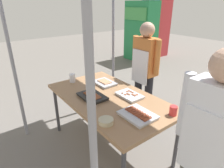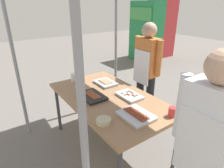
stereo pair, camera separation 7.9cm
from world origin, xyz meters
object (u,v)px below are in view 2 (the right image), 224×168
condiment_bowl (104,121)px  vendor_woman (146,67)px  drink_cup_by_wok (74,78)px  drink_cup_near_edge (172,112)px  stall_table (109,100)px  neighbor_stall_right (146,32)px  tray_spring_rolls (136,115)px  tray_grilled_sausages (105,83)px  tray_meat_skewers (129,96)px  tray_pork_links (92,96)px  customer_nearby (206,143)px  neighbor_stall_left (161,25)px

condiment_bowl → vendor_woman: vendor_woman is taller
drink_cup_by_wok → drink_cup_near_edge: bearing=16.2°
stall_table → drink_cup_by_wok: bearing=-168.7°
neighbor_stall_right → tray_spring_rolls: bearing=-45.4°
tray_grilled_sausages → neighbor_stall_right: neighbor_stall_right is taller
tray_grilled_sausages → condiment_bowl: size_ratio=2.21×
tray_grilled_sausages → tray_meat_skewers: bearing=1.9°
tray_pork_links → condiment_bowl: size_ratio=2.50×
drink_cup_by_wok → condiment_bowl: bearing=-10.9°
customer_nearby → tray_meat_skewers: bearing=167.3°
tray_grilled_sausages → tray_meat_skewers: (0.49, 0.02, -0.00)m
tray_spring_rolls → vendor_woman: 1.16m
drink_cup_near_edge → vendor_woman: vendor_woman is taller
customer_nearby → neighbor_stall_right: (-4.01, 3.37, 0.00)m
stall_table → drink_cup_near_edge: 0.77m
drink_cup_near_edge → drink_cup_by_wok: 1.45m
tray_meat_skewers → drink_cup_by_wok: size_ratio=2.67×
tray_meat_skewers → neighbor_stall_left: neighbor_stall_left is taller
tray_meat_skewers → tray_grilled_sausages: bearing=-178.1°
condiment_bowl → neighbor_stall_left: neighbor_stall_left is taller
tray_meat_skewers → tray_pork_links: bearing=-123.2°
tray_meat_skewers → drink_cup_near_edge: drink_cup_near_edge is taller
tray_spring_rolls → customer_nearby: 0.72m
tray_grilled_sausages → condiment_bowl: 0.94m
stall_table → condiment_bowl: 0.56m
tray_spring_rolls → vendor_woman: (-0.76, 0.87, 0.14)m
drink_cup_near_edge → drink_cup_by_wok: (-1.39, -0.40, 0.01)m
vendor_woman → neighbor_stall_right: size_ratio=0.84×
tray_meat_skewers → tray_pork_links: 0.44m
tray_grilled_sausages → vendor_woman: bearing=80.2°
drink_cup_near_edge → vendor_woman: (-0.94, 0.57, 0.11)m
stall_table → condiment_bowl: size_ratio=11.35×
vendor_woman → customer_nearby: 1.70m
drink_cup_near_edge → vendor_woman: 1.11m
tray_grilled_sausages → tray_pork_links: (0.25, -0.35, -0.00)m
neighbor_stall_right → neighbor_stall_left: bearing=103.4°
tray_pork_links → customer_nearby: (1.32, 0.13, 0.15)m
drink_cup_by_wok → customer_nearby: size_ratio=0.07×
tray_meat_skewers → condiment_bowl: bearing=-62.9°
condiment_bowl → neighbor_stall_left: size_ratio=0.07×
drink_cup_near_edge → neighbor_stall_right: size_ratio=0.05×
tray_grilled_sausages → drink_cup_near_edge: (1.06, 0.09, 0.03)m
tray_meat_skewers → vendor_woman: 0.76m
condiment_bowl → tray_grilled_sausages: bearing=145.6°
tray_spring_rolls → drink_cup_by_wok: 1.21m
drink_cup_near_edge → neighbor_stall_right: (-3.50, 3.05, 0.13)m
tray_pork_links → drink_cup_near_edge: 0.92m
vendor_woman → condiment_bowl: bearing=119.1°
neighbor_stall_left → neighbor_stall_right: bearing=-76.6°
tray_meat_skewers → neighbor_stall_right: size_ratio=0.17×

